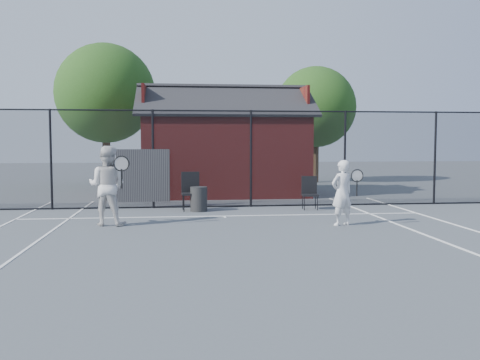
{
  "coord_description": "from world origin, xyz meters",
  "views": [
    {
      "loc": [
        -1.22,
        -11.41,
        2.05
      ],
      "look_at": [
        0.25,
        1.47,
        1.1
      ],
      "focal_mm": 40.0,
      "sensor_mm": 36.0,
      "label": 1
    }
  ],
  "objects": [
    {
      "name": "fence",
      "position": [
        -0.3,
        5.0,
        1.45
      ],
      "size": [
        22.04,
        3.0,
        3.0
      ],
      "color": "black",
      "rests_on": "ground"
    },
    {
      "name": "chair_left",
      "position": [
        -0.88,
        4.22,
        0.56
      ],
      "size": [
        0.57,
        0.59,
        1.11
      ],
      "primitive_type": "cube",
      "rotation": [
        0.0,
        0.0,
        0.06
      ],
      "color": "black",
      "rests_on": "ground"
    },
    {
      "name": "tree_right",
      "position": [
        5.5,
        14.5,
        3.71
      ],
      "size": [
        3.97,
        3.97,
        5.7
      ],
      "color": "#362815",
      "rests_on": "ground"
    },
    {
      "name": "chair_right",
      "position": [
        2.66,
        4.1,
        0.49
      ],
      "size": [
        0.51,
        0.53,
        0.97
      ],
      "primitive_type": "cube",
      "rotation": [
        0.0,
        0.0,
        -0.1
      ],
      "color": "black",
      "rests_on": "ground"
    },
    {
      "name": "waste_bin",
      "position": [
        -0.65,
        4.1,
        0.36
      ],
      "size": [
        0.58,
        0.58,
        0.72
      ],
      "primitive_type": "cylinder",
      "rotation": [
        0.0,
        0.0,
        0.21
      ],
      "color": "#252525",
      "rests_on": "ground"
    },
    {
      "name": "player_front",
      "position": [
        2.71,
        1.12,
        0.8
      ],
      "size": [
        0.76,
        0.61,
        1.59
      ],
      "color": "silver",
      "rests_on": "ground"
    },
    {
      "name": "court_lines",
      "position": [
        0.0,
        -1.32,
        0.01
      ],
      "size": [
        11.02,
        18.0,
        0.01
      ],
      "color": "white",
      "rests_on": "ground"
    },
    {
      "name": "tree_left",
      "position": [
        -4.5,
        13.5,
        4.19
      ],
      "size": [
        4.48,
        4.48,
        6.44
      ],
      "color": "#362815",
      "rests_on": "ground"
    },
    {
      "name": "ground",
      "position": [
        0.0,
        0.0,
        0.0
      ],
      "size": [
        80.0,
        80.0,
        0.0
      ],
      "primitive_type": "plane",
      "color": "#4E5359",
      "rests_on": "ground"
    },
    {
      "name": "clubhouse",
      "position": [
        0.5,
        9.0,
        1.61
      ],
      "size": [
        6.5,
        4.36,
        4.19
      ],
      "color": "maroon",
      "rests_on": "ground"
    },
    {
      "name": "player_back",
      "position": [
        -2.95,
        1.78,
        0.97
      ],
      "size": [
        1.12,
        0.94,
        1.93
      ],
      "color": "silver",
      "rests_on": "ground"
    }
  ]
}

